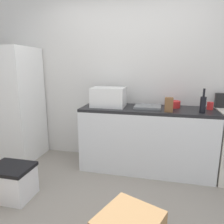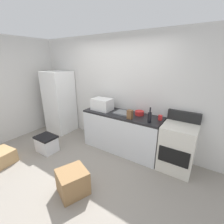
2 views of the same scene
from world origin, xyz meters
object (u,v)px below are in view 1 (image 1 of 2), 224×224
at_px(microwave, 109,97).
at_px(mixing_bowl, 173,104).
at_px(coffee_mug, 210,106).
at_px(storage_bin, 12,182).
at_px(wine_bottle, 203,104).
at_px(refrigerator, 15,105).
at_px(knife_block, 169,105).

bearing_deg(microwave, mixing_bowl, 9.17).
distance_m(microwave, mixing_bowl, 0.91).
bearing_deg(coffee_mug, mixing_bowl, 173.94).
bearing_deg(storage_bin, mixing_bowl, 33.37).
bearing_deg(coffee_mug, wine_bottle, -120.20).
relative_size(microwave, coffee_mug, 4.60).
bearing_deg(microwave, coffee_mug, 3.99).
distance_m(refrigerator, knife_block, 2.34).
bearing_deg(storage_bin, knife_block, 26.76).
distance_m(refrigerator, wine_bottle, 2.74).
height_order(wine_bottle, coffee_mug, wine_bottle).
xyz_separation_m(knife_block, storage_bin, (-1.69, -0.85, -0.80)).
bearing_deg(wine_bottle, storage_bin, -157.25).
bearing_deg(coffee_mug, refrigerator, -177.43).
height_order(refrigerator, microwave, refrigerator).
bearing_deg(wine_bottle, microwave, 173.52).
relative_size(wine_bottle, knife_block, 1.67).
height_order(microwave, knife_block, microwave).
xyz_separation_m(microwave, wine_bottle, (1.22, -0.14, -0.03)).
height_order(refrigerator, knife_block, refrigerator).
relative_size(wine_bottle, storage_bin, 0.65).
bearing_deg(storage_bin, coffee_mug, 26.51).
bearing_deg(refrigerator, knife_block, -3.21).
relative_size(refrigerator, storage_bin, 3.78).
xyz_separation_m(refrigerator, storage_bin, (0.64, -0.98, -0.68)).
distance_m(wine_bottle, mixing_bowl, 0.44).
distance_m(coffee_mug, mixing_bowl, 0.47).
bearing_deg(microwave, refrigerator, -178.71).
bearing_deg(wine_bottle, refrigerator, 177.81).
distance_m(wine_bottle, storage_bin, 2.41).
bearing_deg(microwave, storage_bin, -130.53).
bearing_deg(knife_block, mixing_bowl, 76.64).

